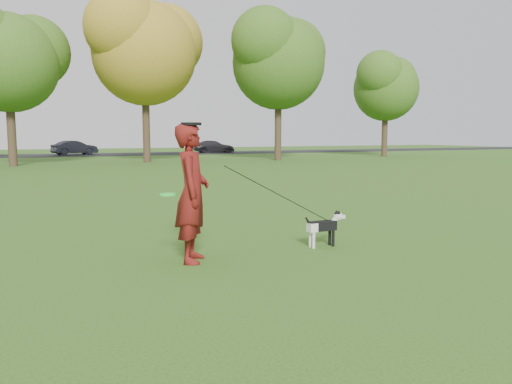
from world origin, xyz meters
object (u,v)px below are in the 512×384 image
man (192,193)px  car_right (214,147)px  dog (325,225)px  car_mid (75,148)px

man → car_right: man is taller
man → dog: man is taller
man → car_right: 42.37m
man → car_mid: (1.52, 39.81, -0.36)m
dog → car_mid: 39.79m
dog → car_right: bearing=72.9°
car_right → car_mid: bearing=98.0°
car_right → dog: bearing=170.9°
man → car_mid: size_ratio=0.53×
dog → car_right: 41.61m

